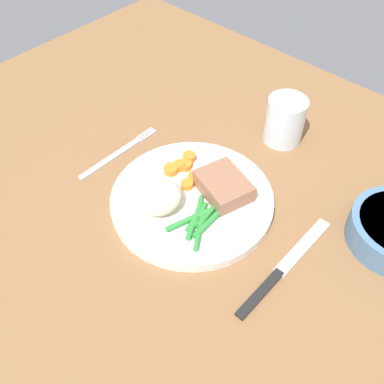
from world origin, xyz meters
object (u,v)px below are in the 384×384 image
at_px(meat_portion, 226,187).
at_px(fork, 119,153).
at_px(knife, 283,268).
at_px(water_glass, 284,123).
at_px(dinner_plate, 192,200).

height_order(meat_portion, fork, meat_portion).
distance_m(knife, water_glass, 0.27).
bearing_deg(water_glass, knife, -54.73).
bearing_deg(water_glass, fork, -129.54).
relative_size(meat_portion, knife, 0.39).
xyz_separation_m(fork, knife, (0.34, -0.00, -0.00)).
relative_size(fork, knife, 0.81).
bearing_deg(water_glass, meat_portion, -83.97).
xyz_separation_m(meat_portion, water_glass, (-0.02, 0.18, 0.01)).
height_order(dinner_plate, knife, dinner_plate).
bearing_deg(meat_portion, water_glass, 96.03).
xyz_separation_m(dinner_plate, meat_portion, (0.03, 0.04, 0.02)).
height_order(meat_portion, water_glass, water_glass).
bearing_deg(knife, fork, 177.78).
relative_size(dinner_plate, meat_portion, 3.08).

